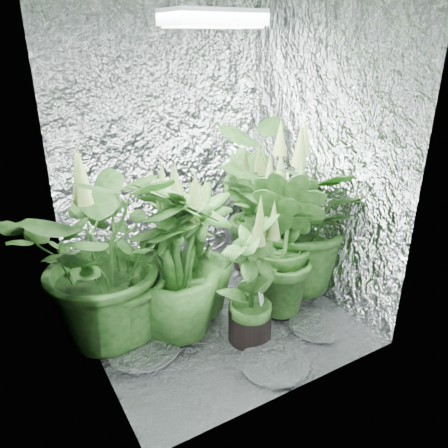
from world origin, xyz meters
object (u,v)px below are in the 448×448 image
grow_lamp (213,18)px  circulation_fan (240,241)px  plant_h (196,256)px  plant_d (176,262)px  plant_g (284,243)px  plant_b (174,241)px  plant_e (296,214)px  plant_a (109,255)px  plant_c (250,214)px  plant_f (251,281)px

grow_lamp → circulation_fan: 1.87m
plant_h → circulation_fan: bearing=37.7°
grow_lamp → plant_d: size_ratio=0.46×
plant_g → plant_d: bearing=169.8°
plant_b → plant_h: size_ratio=1.02×
plant_d → plant_e: size_ratio=0.85×
grow_lamp → plant_g: size_ratio=0.45×
plant_a → circulation_fan: (1.22, 0.50, -0.42)m
plant_c → circulation_fan: (0.01, 0.16, -0.30)m
grow_lamp → plant_d: (-0.29, -0.03, -1.32)m
plant_d → circulation_fan: 1.14m
plant_c → plant_g: plant_g is taller
plant_d → circulation_fan: plant_d is taller
circulation_fan → plant_f: bearing=-125.3°
plant_f → circulation_fan: size_ratio=2.36×
plant_d → plant_c: bearing=29.7°
plant_e → plant_f: (-0.57, -0.31, -0.20)m
plant_c → plant_d: bearing=-150.3°
plant_f → plant_g: size_ratio=0.83×
grow_lamp → plant_f: grow_lamp is taller
grow_lamp → plant_b: bearing=108.0°
plant_e → plant_h: size_ratio=1.36×
grow_lamp → circulation_fan: grow_lamp is taller
plant_e → plant_h: 0.75m
plant_a → plant_h: plant_a is taller
plant_b → plant_e: plant_e is taller
plant_b → plant_g: size_ratio=0.87×
plant_d → plant_b: bearing=67.2°
plant_f → plant_e: bearing=28.7°
plant_e → plant_g: (-0.22, -0.15, -0.10)m
plant_c → plant_a: bearing=-164.0°
plant_h → circulation_fan: (0.67, 0.52, -0.27)m
plant_h → plant_e: bearing=-8.3°
grow_lamp → plant_b: (-0.12, 0.37, -1.39)m
plant_d → plant_f: 0.46m
plant_b → plant_d: (-0.17, -0.40, 0.07)m
plant_c → plant_h: size_ratio=1.07×
plant_d → plant_g: 0.72m
plant_a → plant_h: 0.57m
plant_d → plant_g: (0.71, -0.13, 0.01)m
plant_d → circulation_fan: size_ratio=2.81×
plant_c → plant_d: plant_d is taller
plant_a → plant_e: size_ratio=1.04×
plant_e → plant_f: plant_e is taller
plant_d → plant_h: size_ratio=1.16×
plant_a → plant_e: (1.28, -0.12, 0.03)m
plant_b → plant_c: bearing=7.7°
plant_e → plant_g: plant_e is taller
plant_h → plant_d: bearing=-146.6°
grow_lamp → plant_e: (0.64, -0.01, -1.21)m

